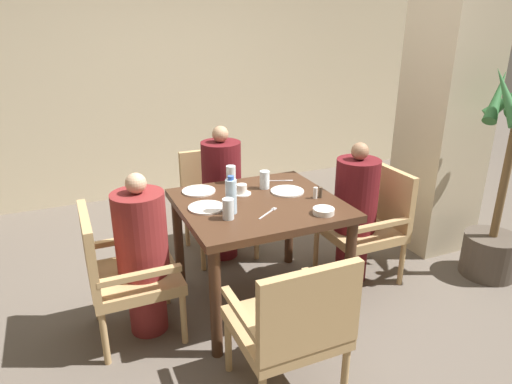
{
  "coord_description": "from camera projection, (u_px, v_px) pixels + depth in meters",
  "views": [
    {
      "loc": [
        -1.15,
        -2.57,
        1.91
      ],
      "look_at": [
        0.0,
        0.05,
        0.82
      ],
      "focal_mm": 32.0,
      "sensor_mm": 36.0,
      "label": 1
    }
  ],
  "objects": [
    {
      "name": "ground_plane",
      "position": [
        259.0,
        300.0,
        3.31
      ],
      "size": [
        16.0,
        16.0,
        0.0
      ],
      "primitive_type": "plane",
      "color": "#60564C"
    },
    {
      "name": "wall_back",
      "position": [
        166.0,
        69.0,
        4.97
      ],
      "size": [
        8.0,
        0.06,
        2.8
      ],
      "color": "beige",
      "rests_on": "ground_plane"
    },
    {
      "name": "pillar_stone",
      "position": [
        448.0,
        92.0,
        3.74
      ],
      "size": [
        0.56,
        0.56,
        2.7
      ],
      "color": "#BCAD8E",
      "rests_on": "ground_plane"
    },
    {
      "name": "dining_table",
      "position": [
        259.0,
        216.0,
        3.08
      ],
      "size": [
        1.04,
        0.97,
        0.77
      ],
      "color": "#422819",
      "rests_on": "ground_plane"
    },
    {
      "name": "chair_left_side",
      "position": [
        121.0,
        270.0,
        2.8
      ],
      "size": [
        0.54,
        0.53,
        0.87
      ],
      "color": "tan",
      "rests_on": "ground_plane"
    },
    {
      "name": "diner_in_left_chair",
      "position": [
        143.0,
        254.0,
        2.82
      ],
      "size": [
        0.32,
        0.32,
        1.08
      ],
      "color": "maroon",
      "rests_on": "ground_plane"
    },
    {
      "name": "chair_far_side",
      "position": [
        217.0,
        199.0,
        3.91
      ],
      "size": [
        0.53,
        0.54,
        0.87
      ],
      "color": "tan",
      "rests_on": "ground_plane"
    },
    {
      "name": "diner_in_far_chair",
      "position": [
        222.0,
        192.0,
        3.75
      ],
      "size": [
        0.32,
        0.32,
        1.13
      ],
      "color": "#5B1419",
      "rests_on": "ground_plane"
    },
    {
      "name": "chair_right_side",
      "position": [
        369.0,
        220.0,
        3.49
      ],
      "size": [
        0.54,
        0.53,
        0.87
      ],
      "color": "tan",
      "rests_on": "ground_plane"
    },
    {
      "name": "diner_in_right_chair",
      "position": [
        355.0,
        212.0,
        3.41
      ],
      "size": [
        0.32,
        0.32,
        1.1
      ],
      "color": "#5B1419",
      "rests_on": "ground_plane"
    },
    {
      "name": "chair_near_corner",
      "position": [
        292.0,
        324.0,
        2.31
      ],
      "size": [
        0.53,
        0.54,
        0.87
      ],
      "color": "tan",
      "rests_on": "ground_plane"
    },
    {
      "name": "potted_palm",
      "position": [
        499.0,
        208.0,
        3.47
      ],
      "size": [
        0.54,
        0.55,
        1.63
      ],
      "color": "#4C4238",
      "rests_on": "ground_plane"
    },
    {
      "name": "plate_main_left",
      "position": [
        199.0,
        191.0,
        3.21
      ],
      "size": [
        0.23,
        0.23,
        0.01
      ],
      "color": "white",
      "rests_on": "dining_table"
    },
    {
      "name": "plate_main_right",
      "position": [
        287.0,
        191.0,
        3.2
      ],
      "size": [
        0.23,
        0.23,
        0.01
      ],
      "color": "white",
      "rests_on": "dining_table"
    },
    {
      "name": "plate_dessert_center",
      "position": [
        206.0,
        207.0,
        2.92
      ],
      "size": [
        0.23,
        0.23,
        0.01
      ],
      "color": "white",
      "rests_on": "dining_table"
    },
    {
      "name": "teacup_with_saucer",
      "position": [
        242.0,
        190.0,
        3.15
      ],
      "size": [
        0.13,
        0.13,
        0.07
      ],
      "color": "white",
      "rests_on": "dining_table"
    },
    {
      "name": "bowl_small",
      "position": [
        324.0,
        211.0,
        2.84
      ],
      "size": [
        0.13,
        0.13,
        0.04
      ],
      "color": "white",
      "rests_on": "dining_table"
    },
    {
      "name": "water_bottle",
      "position": [
        231.0,
        196.0,
        2.82
      ],
      "size": [
        0.07,
        0.07,
        0.24
      ],
      "color": "silver",
      "rests_on": "dining_table"
    },
    {
      "name": "glass_tall_near",
      "position": [
        231.0,
        174.0,
        3.36
      ],
      "size": [
        0.07,
        0.07,
        0.13
      ],
      "color": "silver",
      "rests_on": "dining_table"
    },
    {
      "name": "glass_tall_mid",
      "position": [
        265.0,
        180.0,
        3.25
      ],
      "size": [
        0.07,
        0.07,
        0.13
      ],
      "color": "silver",
      "rests_on": "dining_table"
    },
    {
      "name": "glass_tall_far",
      "position": [
        228.0,
        209.0,
        2.75
      ],
      "size": [
        0.07,
        0.07,
        0.13
      ],
      "color": "silver",
      "rests_on": "dining_table"
    },
    {
      "name": "salt_shaker",
      "position": [
        315.0,
        193.0,
        3.08
      ],
      "size": [
        0.03,
        0.03,
        0.08
      ],
      "color": "white",
      "rests_on": "dining_table"
    },
    {
      "name": "pepper_shaker",
      "position": [
        320.0,
        192.0,
        3.09
      ],
      "size": [
        0.03,
        0.03,
        0.07
      ],
      "color": "#4C3D2D",
      "rests_on": "dining_table"
    },
    {
      "name": "fork_beside_plate",
      "position": [
        269.0,
        212.0,
        2.86
      ],
      "size": [
        0.18,
        0.13,
        0.0
      ],
      "color": "silver",
      "rests_on": "dining_table"
    },
    {
      "name": "knife_beside_plate",
      "position": [
        280.0,
        181.0,
        3.42
      ],
      "size": [
        0.21,
        0.09,
        0.0
      ],
      "color": "silver",
      "rests_on": "dining_table"
    }
  ]
}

